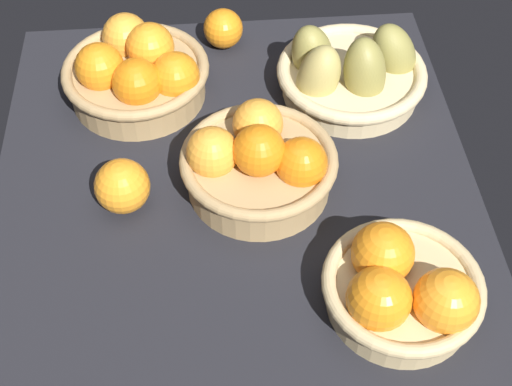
% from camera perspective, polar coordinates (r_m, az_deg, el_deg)
% --- Properties ---
extents(market_tray, '(0.84, 0.72, 0.03)m').
position_cam_1_polar(market_tray, '(1.07, -1.55, -0.51)').
color(market_tray, black).
rests_on(market_tray, ground).
extents(basket_near_left, '(0.24, 0.24, 0.12)m').
position_cam_1_polar(basket_near_left, '(1.20, -9.41, 9.45)').
color(basket_near_left, tan).
rests_on(basket_near_left, market_tray).
extents(basket_far_left_pears, '(0.25, 0.26, 0.14)m').
position_cam_1_polar(basket_far_left_pears, '(1.20, 7.43, 9.42)').
color(basket_far_left_pears, '#D3BC8C').
rests_on(basket_far_left_pears, market_tray).
extents(basket_center, '(0.23, 0.23, 0.12)m').
position_cam_1_polar(basket_center, '(1.04, 0.19, 2.45)').
color(basket_center, tan).
rests_on(basket_center, market_tray).
extents(basket_far_right, '(0.21, 0.21, 0.11)m').
position_cam_1_polar(basket_far_right, '(0.93, 11.49, -7.42)').
color(basket_far_right, tan).
rests_on(basket_far_right, market_tray).
extents(loose_orange_front_gap, '(0.07, 0.07, 0.07)m').
position_cam_1_polar(loose_orange_front_gap, '(1.30, -2.47, 12.91)').
color(loose_orange_front_gap, orange).
rests_on(loose_orange_front_gap, market_tray).
extents(loose_orange_back_gap, '(0.08, 0.08, 0.08)m').
position_cam_1_polar(loose_orange_back_gap, '(1.04, -10.57, 0.53)').
color(loose_orange_back_gap, orange).
rests_on(loose_orange_back_gap, market_tray).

